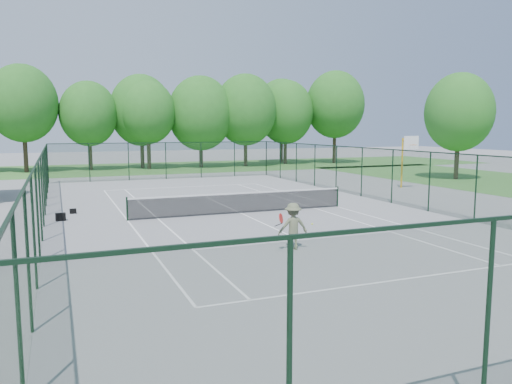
{
  "coord_description": "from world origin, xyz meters",
  "views": [
    {
      "loc": [
        -8.37,
        -22.88,
        4.2
      ],
      "look_at": [
        0.0,
        -2.0,
        1.3
      ],
      "focal_mm": 35.0,
      "sensor_mm": 36.0,
      "label": 1
    }
  ],
  "objects_px": {
    "sports_bag_a": "(61,217)",
    "basketball_goal": "(407,152)",
    "tennis_player": "(293,226)",
    "tennis_net": "(241,202)"
  },
  "relations": [
    {
      "from": "sports_bag_a",
      "to": "tennis_player",
      "type": "bearing_deg",
      "value": -52.51
    },
    {
      "from": "tennis_player",
      "to": "tennis_net",
      "type": "bearing_deg",
      "value": 83.45
    },
    {
      "from": "basketball_goal",
      "to": "sports_bag_a",
      "type": "distance_m",
      "value": 23.0
    },
    {
      "from": "basketball_goal",
      "to": "tennis_player",
      "type": "relative_size",
      "value": 1.96
    },
    {
      "from": "sports_bag_a",
      "to": "basketball_goal",
      "type": "bearing_deg",
      "value": 7.62
    },
    {
      "from": "tennis_net",
      "to": "tennis_player",
      "type": "relative_size",
      "value": 5.95
    },
    {
      "from": "basketball_goal",
      "to": "tennis_player",
      "type": "height_order",
      "value": "basketball_goal"
    },
    {
      "from": "tennis_net",
      "to": "sports_bag_a",
      "type": "relative_size",
      "value": 25.07
    },
    {
      "from": "sports_bag_a",
      "to": "tennis_player",
      "type": "height_order",
      "value": "tennis_player"
    },
    {
      "from": "basketball_goal",
      "to": "tennis_player",
      "type": "distance_m",
      "value": 19.92
    }
  ]
}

